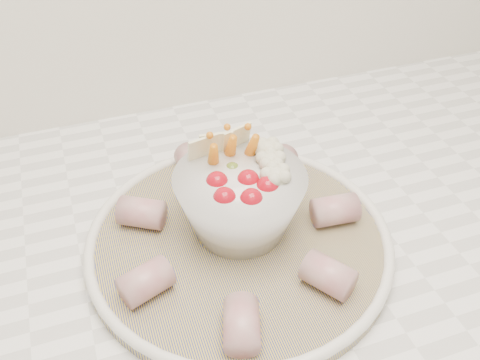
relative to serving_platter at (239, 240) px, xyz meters
name	(u,v)px	position (x,y,z in m)	size (l,w,h in m)	color
serving_platter	(239,240)	(0.00, 0.00, 0.00)	(0.34, 0.34, 0.02)	navy
veggie_bowl	(241,199)	(0.01, 0.02, 0.05)	(0.14, 0.14, 0.11)	silver
cured_meat_rolls	(238,227)	(0.00, 0.00, 0.02)	(0.28, 0.30, 0.03)	#A14953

